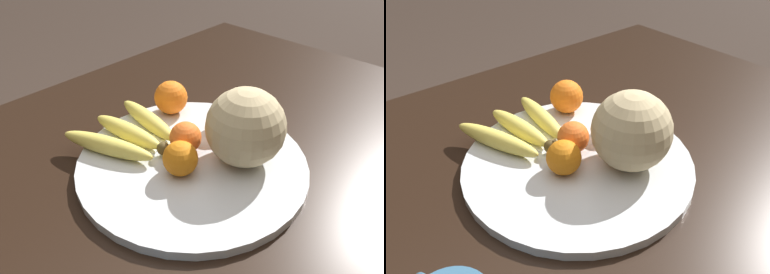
% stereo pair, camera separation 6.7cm
% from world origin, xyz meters
% --- Properties ---
extents(kitchen_table, '(1.37, 1.01, 0.73)m').
position_xyz_m(kitchen_table, '(0.00, 0.00, 0.64)').
color(kitchen_table, black).
rests_on(kitchen_table, ground_plane).
extents(fruit_bowl, '(0.43, 0.43, 0.02)m').
position_xyz_m(fruit_bowl, '(-0.02, 0.01, 0.74)').
color(fruit_bowl, silver).
rests_on(fruit_bowl, kitchen_table).
extents(melon, '(0.14, 0.14, 0.14)m').
position_xyz_m(melon, '(0.05, -0.06, 0.82)').
color(melon, '#C6B284').
rests_on(melon, fruit_bowl).
extents(banana_bunch, '(0.19, 0.21, 0.04)m').
position_xyz_m(banana_bunch, '(-0.06, 0.15, 0.76)').
color(banana_bunch, '#473819').
rests_on(banana_bunch, fruit_bowl).
extents(orange_front_left, '(0.06, 0.06, 0.06)m').
position_xyz_m(orange_front_left, '(0.09, 0.03, 0.77)').
color(orange_front_left, orange).
rests_on(orange_front_left, fruit_bowl).
extents(orange_front_right, '(0.06, 0.06, 0.06)m').
position_xyz_m(orange_front_right, '(-0.01, 0.04, 0.77)').
color(orange_front_right, orange).
rests_on(orange_front_right, fruit_bowl).
extents(orange_mid_center, '(0.07, 0.07, 0.07)m').
position_xyz_m(orange_mid_center, '(0.08, 0.16, 0.78)').
color(orange_mid_center, orange).
rests_on(orange_mid_center, fruit_bowl).
extents(orange_back_left, '(0.06, 0.06, 0.06)m').
position_xyz_m(orange_back_left, '(-0.06, -0.00, 0.78)').
color(orange_back_left, orange).
rests_on(orange_back_left, fruit_bowl).
extents(produce_tag, '(0.09, 0.06, 0.00)m').
position_xyz_m(produce_tag, '(-0.02, 0.10, 0.75)').
color(produce_tag, white).
rests_on(produce_tag, fruit_bowl).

